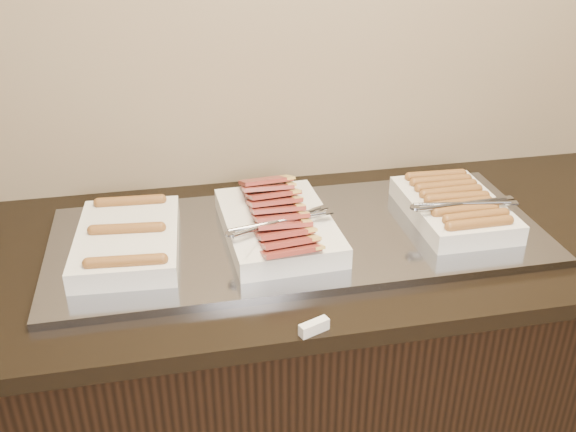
# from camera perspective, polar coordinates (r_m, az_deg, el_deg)

# --- Properties ---
(counter) EXTENTS (2.06, 0.76, 0.90)m
(counter) POSITION_cam_1_polar(r_m,az_deg,el_deg) (1.85, 0.04, -14.30)
(counter) COLOR black
(counter) RESTS_ON ground
(warming_tray) EXTENTS (1.20, 0.50, 0.02)m
(warming_tray) POSITION_cam_1_polar(r_m,az_deg,el_deg) (1.58, 0.96, -1.83)
(warming_tray) COLOR gray
(warming_tray) RESTS_ON counter
(dish_left) EXTENTS (0.25, 0.36, 0.07)m
(dish_left) POSITION_cam_1_polar(r_m,az_deg,el_deg) (1.54, -14.05, -2.07)
(dish_left) COLOR white
(dish_left) RESTS_ON warming_tray
(dish_center) EXTENTS (0.28, 0.41, 0.10)m
(dish_center) POSITION_cam_1_polar(r_m,az_deg,el_deg) (1.55, -0.92, -0.65)
(dish_center) COLOR white
(dish_center) RESTS_ON warming_tray
(dish_right) EXTENTS (0.26, 0.34, 0.08)m
(dish_right) POSITION_cam_1_polar(r_m,az_deg,el_deg) (1.68, 14.58, 0.83)
(dish_right) COLOR white
(dish_right) RESTS_ON warming_tray
(label_holder) EXTENTS (0.07, 0.04, 0.03)m
(label_holder) POSITION_cam_1_polar(r_m,az_deg,el_deg) (1.28, 2.32, -9.84)
(label_holder) COLOR white
(label_holder) RESTS_ON counter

